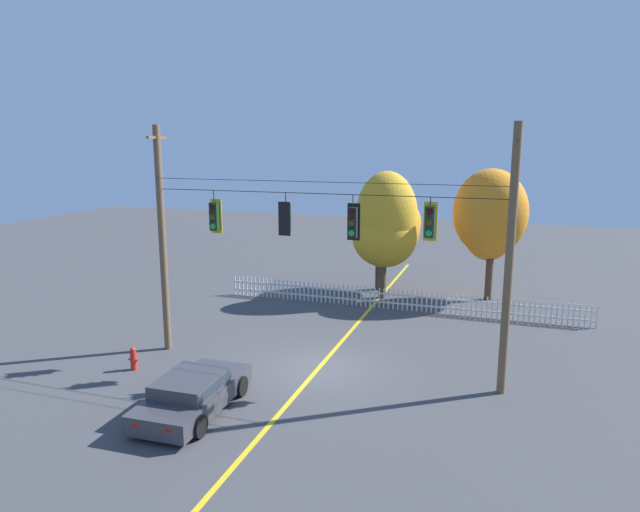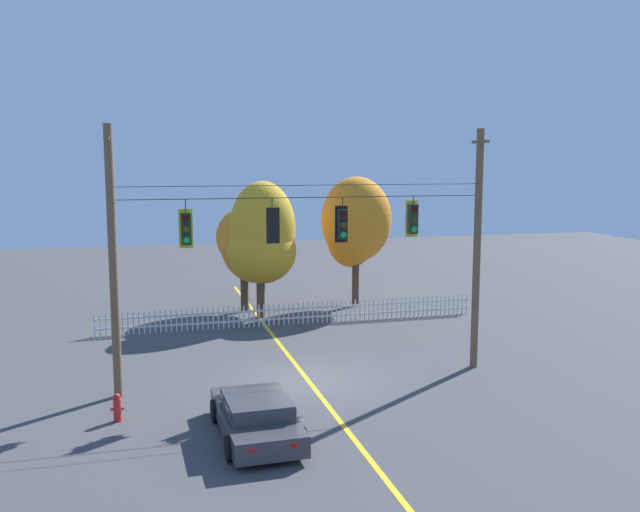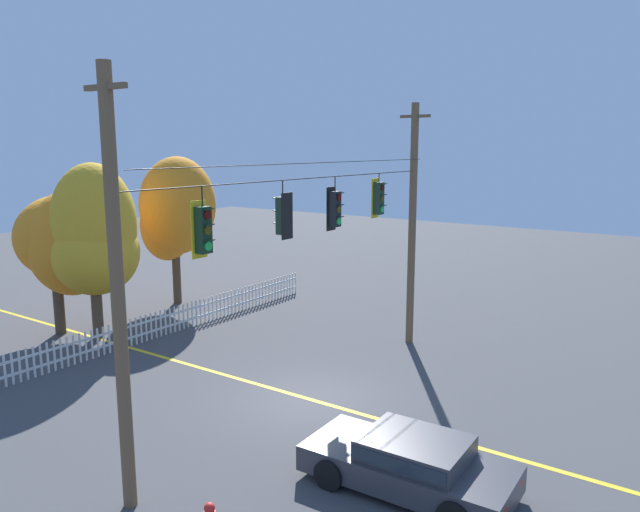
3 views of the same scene
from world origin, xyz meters
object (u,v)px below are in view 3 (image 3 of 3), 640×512
object	(u,v)px
traffic_signal_westbound_side	(335,209)
autumn_maple_near_fence	(68,240)
autumn_maple_mid	(95,237)
traffic_signal_southbound_primary	(203,230)
parked_car	(410,462)
traffic_signal_northbound_secondary	(378,198)
autumn_oak_far_east	(175,211)
traffic_signal_eastbound_side	(283,216)

from	to	relation	value
traffic_signal_westbound_side	autumn_maple_near_fence	world-z (taller)	traffic_signal_westbound_side
autumn_maple_near_fence	autumn_maple_mid	xyz separation A→B (m)	(0.20, -1.40, 0.23)
autumn_maple_near_fence	autumn_maple_mid	distance (m)	1.44
traffic_signal_southbound_primary	parked_car	world-z (taller)	traffic_signal_southbound_primary
autumn_maple_near_fence	parked_car	xyz separation A→B (m)	(-2.49, -15.38, -2.92)
traffic_signal_southbound_primary	traffic_signal_northbound_secondary	bearing A→B (deg)	0.00
traffic_signal_northbound_secondary	autumn_oak_far_east	world-z (taller)	autumn_oak_far_east
autumn_maple_mid	parked_car	bearing A→B (deg)	-100.90
autumn_maple_mid	parked_car	xyz separation A→B (m)	(-2.69, -13.98, -3.14)
traffic_signal_northbound_secondary	autumn_maple_near_fence	xyz separation A→B (m)	(-3.66, 11.11, -1.85)
traffic_signal_westbound_side	autumn_maple_mid	size ratio (longest dim) A/B	0.24
traffic_signal_westbound_side	autumn_maple_mid	xyz separation A→B (m)	(-0.96, 9.71, -1.50)
traffic_signal_westbound_side	traffic_signal_northbound_secondary	xyz separation A→B (m)	(2.50, 0.00, 0.13)
traffic_signal_westbound_side	traffic_signal_eastbound_side	bearing A→B (deg)	-179.53
traffic_signal_southbound_primary	traffic_signal_northbound_secondary	distance (m)	7.59
traffic_signal_southbound_primary	traffic_signal_westbound_side	world-z (taller)	same
autumn_maple_mid	parked_car	distance (m)	14.58
traffic_signal_southbound_primary	autumn_maple_mid	bearing A→B (deg)	67.00
autumn_maple_near_fence	autumn_oak_far_east	size ratio (longest dim) A/B	0.82
traffic_signal_westbound_side	parked_car	distance (m)	7.29
autumn_oak_far_east	parked_car	xyz separation A→B (m)	(-7.59, -15.18, -3.58)
traffic_signal_southbound_primary	traffic_signal_northbound_secondary	size ratio (longest dim) A/B	1.10
traffic_signal_westbound_side	autumn_maple_near_fence	bearing A→B (deg)	95.96
traffic_signal_eastbound_side	autumn_maple_mid	distance (m)	9.95
traffic_signal_southbound_primary	autumn_oak_far_east	size ratio (longest dim) A/B	0.24
autumn_maple_near_fence	traffic_signal_northbound_secondary	bearing A→B (deg)	-71.77
autumn_maple_mid	traffic_signal_eastbound_side	bearing A→B (deg)	-98.14
traffic_signal_northbound_secondary	autumn_oak_far_east	size ratio (longest dim) A/B	0.21
traffic_signal_eastbound_side	autumn_maple_near_fence	size ratio (longest dim) A/B	0.27
autumn_oak_far_east	traffic_signal_southbound_primary	bearing A→B (deg)	-129.59
traffic_signal_northbound_secondary	traffic_signal_westbound_side	bearing A→B (deg)	-180.00
autumn_maple_near_fence	autumn_maple_mid	world-z (taller)	autumn_maple_mid
traffic_signal_eastbound_side	traffic_signal_northbound_secondary	bearing A→B (deg)	0.23
traffic_signal_southbound_primary	autumn_maple_mid	xyz separation A→B (m)	(4.12, 9.71, -1.47)
traffic_signal_westbound_side	traffic_signal_northbound_secondary	bearing A→B (deg)	0.00
traffic_signal_eastbound_side	autumn_oak_far_east	bearing A→B (deg)	60.06
traffic_signal_southbound_primary	traffic_signal_eastbound_side	size ratio (longest dim) A/B	1.06
traffic_signal_southbound_primary	parked_car	distance (m)	6.45
traffic_signal_northbound_secondary	autumn_maple_mid	bearing A→B (deg)	109.63
traffic_signal_southbound_primary	autumn_maple_mid	size ratio (longest dim) A/B	0.24
traffic_signal_eastbound_side	autumn_oak_far_east	size ratio (longest dim) A/B	0.22
autumn_oak_far_east	traffic_signal_westbound_side	bearing A→B (deg)	-109.85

